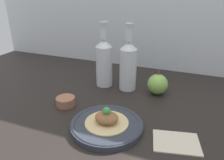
% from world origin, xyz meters
% --- Properties ---
extents(ground_plane, '(1.80, 1.10, 0.04)m').
position_xyz_m(ground_plane, '(0.00, 0.00, -0.02)').
color(ground_plane, black).
extents(plate, '(0.24, 0.24, 0.02)m').
position_xyz_m(plate, '(0.08, -0.10, 0.01)').
color(plate, '#2D333D').
rests_on(plate, ground_plane).
extents(plated_food, '(0.14, 0.14, 0.06)m').
position_xyz_m(plated_food, '(0.08, -0.10, 0.04)').
color(plated_food, '#D6BC7F').
rests_on(plated_food, plate).
extents(cider_bottle_left, '(0.08, 0.08, 0.29)m').
position_xyz_m(cider_bottle_left, '(-0.06, 0.22, 0.12)').
color(cider_bottle_left, silver).
rests_on(cider_bottle_left, ground_plane).
extents(cider_bottle_right, '(0.08, 0.08, 0.29)m').
position_xyz_m(cider_bottle_right, '(0.06, 0.22, 0.12)').
color(cider_bottle_right, silver).
rests_on(cider_bottle_right, ground_plane).
extents(apple, '(0.09, 0.09, 0.10)m').
position_xyz_m(apple, '(0.19, 0.22, 0.04)').
color(apple, '#84B74C').
rests_on(apple, ground_plane).
extents(napkin, '(0.15, 0.13, 0.01)m').
position_xyz_m(napkin, '(0.31, -0.09, 0.00)').
color(napkin, beige).
rests_on(napkin, ground_plane).
extents(dipping_bowl, '(0.07, 0.07, 0.03)m').
position_xyz_m(dipping_bowl, '(-0.12, -0.02, 0.02)').
color(dipping_bowl, '#996047').
rests_on(dipping_bowl, ground_plane).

